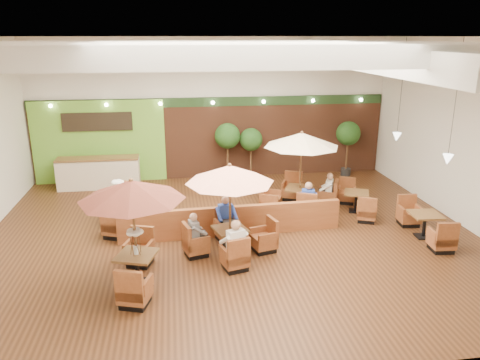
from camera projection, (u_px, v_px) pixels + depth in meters
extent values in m
plane|color=#381E0F|center=(232.00, 235.00, 13.55)|extent=(14.00, 14.00, 0.00)
cube|color=silver|center=(212.00, 109.00, 18.40)|extent=(14.00, 0.04, 5.50)
cube|color=silver|center=(283.00, 228.00, 7.06)|extent=(14.00, 0.04, 5.50)
cube|color=silver|center=(468.00, 135.00, 13.70)|extent=(0.04, 12.00, 5.50)
cube|color=white|center=(231.00, 37.00, 11.92)|extent=(14.00, 12.00, 0.04)
cube|color=brown|center=(213.00, 138.00, 18.69)|extent=(13.90, 0.10, 3.20)
cube|color=#1E3819|center=(212.00, 102.00, 18.25)|extent=(13.90, 0.12, 0.35)
cube|color=#6BAF33|center=(99.00, 142.00, 18.02)|extent=(5.00, 0.08, 3.20)
cube|color=black|center=(97.00, 122.00, 17.71)|extent=(2.60, 0.08, 0.70)
cube|color=white|center=(360.00, 58.00, 12.57)|extent=(0.60, 11.00, 0.60)
cube|color=white|center=(260.00, 58.00, 8.24)|extent=(13.60, 0.12, 0.45)
cube|color=white|center=(238.00, 53.00, 10.79)|extent=(13.60, 0.12, 0.45)
cube|color=white|center=(225.00, 49.00, 13.25)|extent=(13.60, 0.12, 0.45)
cube|color=white|center=(216.00, 47.00, 15.80)|extent=(13.60, 0.12, 0.45)
cylinder|color=black|center=(456.00, 100.00, 12.25)|extent=(0.01, 0.01, 3.20)
cone|color=white|center=(448.00, 159.00, 12.72)|extent=(0.28, 0.28, 0.28)
cylinder|color=black|center=(402.00, 88.00, 15.09)|extent=(0.01, 0.01, 3.20)
cone|color=white|center=(397.00, 137.00, 15.56)|extent=(0.28, 0.28, 0.28)
sphere|color=#FFEAC6|center=(50.00, 106.00, 17.20)|extent=(0.14, 0.14, 0.14)
sphere|color=#FFEAC6|center=(106.00, 105.00, 17.48)|extent=(0.14, 0.14, 0.14)
sphere|color=#FFEAC6|center=(160.00, 104.00, 17.76)|extent=(0.14, 0.14, 0.14)
sphere|color=#FFEAC6|center=(213.00, 103.00, 18.03)|extent=(0.14, 0.14, 0.14)
sphere|color=#FFEAC6|center=(264.00, 102.00, 18.31)|extent=(0.14, 0.14, 0.14)
sphere|color=#FFEAC6|center=(313.00, 101.00, 18.59)|extent=(0.14, 0.14, 0.14)
sphere|color=#FFEAC6|center=(361.00, 100.00, 18.86)|extent=(0.14, 0.14, 0.14)
cube|color=beige|center=(99.00, 174.00, 17.59)|extent=(3.00, 0.70, 1.10)
cube|color=brown|center=(98.00, 158.00, 17.42)|extent=(3.00, 0.75, 0.06)
cube|color=brown|center=(232.00, 221.00, 13.39)|extent=(6.42, 0.45, 0.89)
cube|color=brown|center=(136.00, 255.00, 10.70)|extent=(1.06, 1.06, 0.06)
cylinder|color=black|center=(137.00, 269.00, 10.81)|extent=(0.10, 0.10, 0.65)
cube|color=black|center=(138.00, 282.00, 10.91)|extent=(0.56, 0.56, 0.04)
cube|color=brown|center=(135.00, 293.00, 9.94)|extent=(0.77, 0.77, 0.32)
cube|color=brown|center=(137.00, 286.00, 9.63)|extent=(0.61, 0.29, 0.69)
cube|color=brown|center=(121.00, 283.00, 9.93)|extent=(0.24, 0.54, 0.28)
cube|color=brown|center=(147.00, 285.00, 9.83)|extent=(0.24, 0.54, 0.28)
cube|color=black|center=(135.00, 302.00, 10.01)|extent=(0.69, 0.69, 0.14)
cube|color=brown|center=(140.00, 254.00, 11.71)|extent=(0.77, 0.77, 0.32)
cube|color=brown|center=(136.00, 239.00, 11.84)|extent=(0.61, 0.29, 0.69)
cube|color=brown|center=(150.00, 247.00, 11.61)|extent=(0.24, 0.54, 0.28)
cube|color=brown|center=(128.00, 246.00, 11.70)|extent=(0.24, 0.54, 0.28)
cube|color=black|center=(140.00, 262.00, 11.78)|extent=(0.69, 0.69, 0.14)
cylinder|color=brown|center=(135.00, 234.00, 10.55)|extent=(0.06, 0.06, 2.47)
cone|color=#4E2017|center=(132.00, 190.00, 10.24)|extent=(2.37, 2.37, 0.45)
sphere|color=brown|center=(131.00, 180.00, 10.17)|extent=(0.10, 0.10, 0.10)
cylinder|color=silver|center=(136.00, 250.00, 10.66)|extent=(0.10, 0.10, 0.22)
cube|color=brown|center=(230.00, 229.00, 12.21)|extent=(0.99, 0.99, 0.06)
cylinder|color=black|center=(230.00, 241.00, 12.31)|extent=(0.09, 0.09, 0.63)
cube|color=black|center=(230.00, 252.00, 12.41)|extent=(0.53, 0.53, 0.04)
cube|color=brown|center=(235.00, 259.00, 11.48)|extent=(0.72, 0.72, 0.30)
cube|color=brown|center=(233.00, 252.00, 11.16)|extent=(0.59, 0.25, 0.66)
cube|color=brown|center=(224.00, 254.00, 11.32)|extent=(0.21, 0.52, 0.27)
cube|color=brown|center=(245.00, 250.00, 11.53)|extent=(0.21, 0.52, 0.27)
cube|color=black|center=(235.00, 267.00, 11.54)|extent=(0.64, 0.64, 0.13)
cube|color=brown|center=(226.00, 230.00, 13.18)|extent=(0.72, 0.72, 0.30)
cube|color=brown|center=(227.00, 217.00, 13.33)|extent=(0.59, 0.25, 0.66)
cube|color=brown|center=(235.00, 222.00, 13.23)|extent=(0.21, 0.52, 0.27)
cube|color=brown|center=(217.00, 225.00, 13.02)|extent=(0.21, 0.52, 0.27)
cube|color=black|center=(226.00, 237.00, 13.25)|extent=(0.64, 0.64, 0.13)
cube|color=brown|center=(196.00, 245.00, 12.21)|extent=(0.72, 0.72, 0.30)
cube|color=brown|center=(205.00, 236.00, 12.09)|extent=(0.25, 0.59, 0.66)
cube|color=brown|center=(193.00, 235.00, 12.39)|extent=(0.52, 0.21, 0.27)
cube|color=brown|center=(199.00, 243.00, 11.91)|extent=(0.52, 0.21, 0.27)
cube|color=black|center=(196.00, 253.00, 12.27)|extent=(0.64, 0.64, 0.13)
cube|color=brown|center=(264.00, 241.00, 12.46)|extent=(0.72, 0.72, 0.30)
cube|color=brown|center=(255.00, 231.00, 12.40)|extent=(0.25, 0.59, 0.66)
cube|color=brown|center=(269.00, 238.00, 12.16)|extent=(0.52, 0.21, 0.27)
cube|color=brown|center=(259.00, 231.00, 12.64)|extent=(0.52, 0.21, 0.27)
cube|color=black|center=(264.00, 249.00, 12.52)|extent=(0.64, 0.64, 0.13)
cylinder|color=brown|center=(230.00, 211.00, 12.07)|extent=(0.06, 0.06, 2.37)
cone|color=#EB8E71|center=(230.00, 174.00, 11.77)|extent=(2.28, 2.28, 0.45)
sphere|color=brown|center=(230.00, 165.00, 11.70)|extent=(0.10, 0.10, 0.10)
cube|color=brown|center=(300.00, 188.00, 15.34)|extent=(1.14, 1.14, 0.06)
cylinder|color=black|center=(299.00, 199.00, 15.44)|extent=(0.10, 0.10, 0.67)
cube|color=black|center=(299.00, 209.00, 15.55)|extent=(0.60, 0.60, 0.04)
cube|color=brown|center=(307.00, 211.00, 14.55)|extent=(0.83, 0.83, 0.33)
cube|color=brown|center=(313.00, 204.00, 14.25)|extent=(0.62, 0.35, 0.71)
cube|color=brown|center=(298.00, 204.00, 14.57)|extent=(0.30, 0.54, 0.28)
cube|color=brown|center=(317.00, 206.00, 14.41)|extent=(0.30, 0.54, 0.28)
cube|color=black|center=(307.00, 218.00, 14.62)|extent=(0.74, 0.74, 0.14)
cube|color=brown|center=(292.00, 191.00, 16.37)|extent=(0.83, 0.83, 0.33)
cube|color=brown|center=(288.00, 181.00, 16.50)|extent=(0.62, 0.35, 0.71)
cube|color=brown|center=(300.00, 187.00, 16.24)|extent=(0.30, 0.54, 0.28)
cube|color=brown|center=(284.00, 185.00, 16.39)|extent=(0.30, 0.54, 0.28)
cube|color=black|center=(292.00, 198.00, 16.44)|extent=(0.74, 0.74, 0.14)
cube|color=brown|center=(271.00, 202.00, 15.33)|extent=(0.83, 0.83, 0.33)
cube|color=brown|center=(277.00, 192.00, 15.37)|extent=(0.35, 0.62, 0.71)
cube|color=brown|center=(273.00, 193.00, 15.54)|extent=(0.54, 0.30, 0.28)
cube|color=brown|center=(269.00, 199.00, 15.00)|extent=(0.54, 0.30, 0.28)
cube|color=black|center=(270.00, 209.00, 15.40)|extent=(0.74, 0.74, 0.14)
cube|color=brown|center=(327.00, 199.00, 15.60)|extent=(0.83, 0.83, 0.33)
cube|color=brown|center=(322.00, 192.00, 15.37)|extent=(0.35, 0.62, 0.71)
cube|color=brown|center=(327.00, 196.00, 15.26)|extent=(0.54, 0.30, 0.28)
cube|color=brown|center=(328.00, 191.00, 15.81)|extent=(0.54, 0.30, 0.28)
cube|color=black|center=(327.00, 206.00, 15.66)|extent=(0.74, 0.74, 0.14)
cylinder|color=brown|center=(300.00, 173.00, 15.18)|extent=(0.06, 0.06, 2.54)
cone|color=beige|center=(302.00, 140.00, 14.86)|extent=(2.44, 2.44, 0.45)
sphere|color=brown|center=(302.00, 133.00, 14.79)|extent=(0.10, 0.10, 0.10)
cube|color=brown|center=(119.00, 201.00, 14.13)|extent=(1.15, 1.15, 0.06)
cylinder|color=black|center=(120.00, 212.00, 14.24)|extent=(0.10, 0.10, 0.69)
cube|color=black|center=(121.00, 223.00, 14.35)|extent=(0.61, 0.61, 0.04)
cube|color=brown|center=(117.00, 227.00, 13.32)|extent=(0.84, 0.84, 0.33)
cube|color=brown|center=(118.00, 220.00, 13.01)|extent=(0.64, 0.34, 0.73)
cube|color=brown|center=(106.00, 219.00, 13.33)|extent=(0.29, 0.56, 0.29)
cube|color=brown|center=(126.00, 221.00, 13.19)|extent=(0.29, 0.56, 0.29)
cube|color=black|center=(117.00, 234.00, 13.39)|extent=(0.75, 0.75, 0.15)
cube|color=brown|center=(123.00, 203.00, 15.20)|extent=(0.84, 0.84, 0.33)
cube|color=brown|center=(120.00, 192.00, 15.33)|extent=(0.64, 0.34, 0.73)
cube|color=brown|center=(131.00, 198.00, 15.07)|extent=(0.29, 0.56, 0.29)
cube|color=brown|center=(114.00, 196.00, 15.20)|extent=(0.29, 0.56, 0.29)
cube|color=black|center=(124.00, 210.00, 15.27)|extent=(0.75, 0.75, 0.15)
cylinder|color=silver|center=(119.00, 196.00, 14.09)|extent=(0.10, 0.10, 0.22)
cube|color=brown|center=(426.00, 215.00, 13.20)|extent=(0.87, 0.87, 0.06)
cylinder|color=black|center=(424.00, 226.00, 13.30)|extent=(0.10, 0.10, 0.63)
cube|color=black|center=(423.00, 236.00, 13.40)|extent=(0.46, 0.46, 0.04)
cube|color=brown|center=(442.00, 241.00, 12.47)|extent=(0.64, 0.64, 0.30)
cube|color=brown|center=(449.00, 235.00, 12.15)|extent=(0.60, 0.14, 0.67)
cube|color=brown|center=(432.00, 235.00, 12.39)|extent=(0.12, 0.53, 0.27)
cube|color=brown|center=(453.00, 234.00, 12.43)|extent=(0.12, 0.53, 0.27)
cube|color=black|center=(441.00, 248.00, 12.53)|extent=(0.56, 0.56, 0.13)
cube|color=brown|center=(409.00, 216.00, 14.18)|extent=(0.64, 0.64, 0.30)
cube|color=brown|center=(405.00, 205.00, 14.32)|extent=(0.60, 0.14, 0.67)
cube|color=brown|center=(418.00, 210.00, 14.14)|extent=(0.12, 0.53, 0.27)
cube|color=brown|center=(400.00, 210.00, 14.10)|extent=(0.12, 0.53, 0.27)
cube|color=black|center=(408.00, 223.00, 14.24)|extent=(0.56, 0.56, 0.13)
cube|color=brown|center=(357.00, 193.00, 15.15)|extent=(1.00, 1.00, 0.05)
cylinder|color=black|center=(356.00, 202.00, 15.25)|extent=(0.09, 0.09, 0.60)
cube|color=black|center=(355.00, 211.00, 15.34)|extent=(0.53, 0.53, 0.04)
cube|color=brown|center=(366.00, 213.00, 14.46)|extent=(0.73, 0.73, 0.29)
cube|color=brown|center=(373.00, 207.00, 14.18)|extent=(0.55, 0.30, 0.63)
cube|color=brown|center=(358.00, 207.00, 14.46)|extent=(0.25, 0.49, 0.25)
cube|color=brown|center=(376.00, 208.00, 14.34)|extent=(0.25, 0.49, 0.25)
cube|color=black|center=(366.00, 219.00, 14.52)|extent=(0.65, 0.65, 0.13)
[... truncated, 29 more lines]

